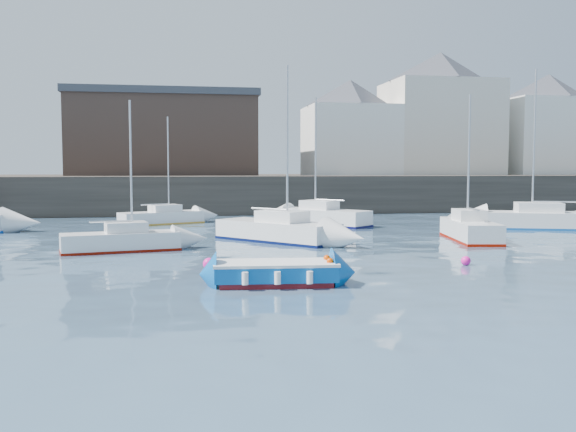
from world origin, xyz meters
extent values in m
plane|color=#2D4760|center=(0.00, 0.00, 0.00)|extent=(220.00, 220.00, 0.00)
cube|color=#28231E|center=(0.00, 35.00, 1.50)|extent=(90.00, 5.00, 3.00)
cube|color=#28231E|center=(0.00, 53.00, 1.40)|extent=(90.00, 32.00, 2.80)
cube|color=beige|center=(20.00, 42.00, 7.30)|extent=(10.00, 8.00, 9.00)
pyramid|color=#3A3D44|center=(20.00, 42.00, 13.20)|extent=(13.36, 13.36, 2.80)
cube|color=white|center=(31.00, 41.50, 6.55)|extent=(9.00, 7.00, 7.50)
pyramid|color=#3A3D44|center=(31.00, 41.50, 11.53)|extent=(11.88, 11.88, 2.45)
cube|color=white|center=(11.00, 41.50, 6.05)|extent=(8.00, 7.00, 6.50)
pyramid|color=#3A3D44|center=(11.00, 41.50, 10.53)|extent=(11.14, 11.14, 2.45)
cube|color=#3D2D26|center=(-6.00, 43.00, 6.30)|extent=(16.00, 10.00, 7.00)
cube|color=#3A3D44|center=(-6.00, 43.00, 10.10)|extent=(16.40, 10.40, 0.60)
cube|color=maroon|center=(-1.92, 3.30, 0.09)|extent=(3.59, 1.72, 0.17)
cube|color=#0757A9|center=(-1.92, 3.30, 0.41)|extent=(3.91, 1.94, 0.48)
cube|color=white|center=(-1.92, 3.30, 0.69)|extent=(3.99, 1.98, 0.09)
cube|color=white|center=(-1.92, 3.30, 0.49)|extent=(3.12, 1.39, 0.43)
cube|color=tan|center=(-1.92, 3.30, 0.60)|extent=(0.37, 1.16, 0.06)
cylinder|color=white|center=(-2.81, 4.29, 0.38)|extent=(0.19, 0.19, 0.38)
cylinder|color=white|center=(-2.97, 2.47, 0.38)|extent=(0.19, 0.19, 0.38)
cylinder|color=white|center=(-1.84, 4.21, 0.38)|extent=(0.19, 0.19, 0.38)
cylinder|color=white|center=(-2.00, 2.39, 0.38)|extent=(0.19, 0.19, 0.38)
cylinder|color=white|center=(-0.87, 4.13, 0.38)|extent=(0.19, 0.19, 0.38)
cylinder|color=white|center=(-1.03, 2.31, 0.38)|extent=(0.19, 0.19, 0.38)
cube|color=white|center=(-7.41, 12.55, 0.41)|extent=(5.27, 2.65, 0.83)
cube|color=#800D00|center=(-7.41, 12.55, 0.06)|extent=(5.32, 2.68, 0.11)
cube|color=white|center=(-7.16, 12.60, 1.05)|extent=(1.98, 1.56, 0.46)
cylinder|color=silver|center=(-6.92, 12.65, 3.72)|extent=(0.09, 0.09, 5.80)
cube|color=white|center=(-0.02, 15.09, 0.50)|extent=(5.89, 6.45, 0.99)
cube|color=#060E38|center=(-0.02, 15.09, 0.07)|extent=(5.94, 6.51, 0.13)
cube|color=white|center=(0.20, 14.83, 1.27)|extent=(2.71, 2.80, 0.55)
cylinder|color=silver|center=(0.41, 14.58, 4.81)|extent=(0.11, 0.11, 7.63)
cube|color=white|center=(9.69, 13.81, 0.50)|extent=(2.72, 5.77, 1.00)
cube|color=#8F0F00|center=(9.69, 13.81, 0.07)|extent=(2.75, 5.83, 0.13)
cube|color=white|center=(9.74, 14.08, 1.28)|extent=(1.65, 2.15, 0.55)
cylinder|color=silver|center=(9.79, 14.35, 4.19)|extent=(0.11, 0.11, 6.38)
cube|color=white|center=(16.79, 18.62, 0.51)|extent=(7.73, 4.69, 1.02)
cube|color=#124E95|center=(16.79, 18.62, 0.07)|extent=(7.81, 4.74, 0.14)
cube|color=white|center=(16.44, 18.75, 1.30)|extent=(3.02, 2.53, 0.57)
cylinder|color=silver|center=(16.09, 18.87, 5.26)|extent=(0.11, 0.11, 8.48)
cube|color=white|center=(4.27, 23.37, 0.51)|extent=(5.57, 5.97, 1.01)
cube|color=#090A38|center=(4.27, 23.37, 0.07)|extent=(5.63, 6.03, 0.14)
cube|color=white|center=(4.06, 23.61, 1.30)|extent=(2.55, 2.61, 0.56)
cylinder|color=silver|center=(3.86, 23.84, 4.58)|extent=(0.11, 0.11, 7.13)
cube|color=white|center=(-5.94, 26.12, 0.40)|extent=(5.60, 3.83, 0.81)
cube|color=gold|center=(-5.94, 26.12, 0.05)|extent=(5.65, 3.87, 0.11)
cube|color=white|center=(-5.69, 26.24, 1.03)|extent=(2.25, 1.96, 0.45)
cylinder|color=silver|center=(-5.45, 26.35, 3.90)|extent=(0.09, 0.09, 6.18)
sphere|color=#FC179A|center=(-3.82, 6.78, 0.00)|extent=(0.44, 0.44, 0.44)
sphere|color=#FC179A|center=(5.80, 6.11, 0.00)|extent=(0.36, 0.36, 0.36)
sphere|color=#FC179A|center=(-0.10, 15.47, 0.00)|extent=(0.45, 0.45, 0.45)
camera|label=1|loc=(-4.97, -16.40, 3.69)|focal=40.00mm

